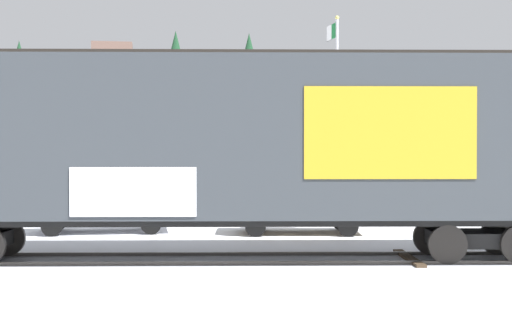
% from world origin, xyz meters
% --- Properties ---
extents(ground_plane, '(260.00, 260.00, 0.00)m').
position_xyz_m(ground_plane, '(0.00, 0.00, 0.00)').
color(ground_plane, silver).
extents(track, '(60.02, 3.03, 0.08)m').
position_xyz_m(track, '(3.46, 0.04, 0.04)').
color(track, '#4C4742').
rests_on(track, ground_plane).
extents(freight_car, '(17.58, 3.15, 5.08)m').
position_xyz_m(freight_car, '(1.36, -0.00, 2.89)').
color(freight_car, '#33383D').
rests_on(freight_car, ground_plane).
extents(flagpole, '(0.41, 1.37, 8.50)m').
position_xyz_m(flagpole, '(5.74, 13.74, 5.23)').
color(flagpole, silver).
rests_on(flagpole, ground_plane).
extents(hillside, '(130.73, 37.68, 15.95)m').
position_xyz_m(hillside, '(-0.07, 72.57, 5.92)').
color(hillside, silver).
rests_on(hillside, ground_plane).
extents(parked_car_white, '(4.68, 2.50, 1.69)m').
position_xyz_m(parked_car_white, '(-2.71, 5.68, 0.84)').
color(parked_car_white, silver).
rests_on(parked_car_white, ground_plane).
extents(parked_car_tan, '(4.19, 2.02, 1.77)m').
position_xyz_m(parked_car_tan, '(3.64, 5.42, 0.87)').
color(parked_car_tan, '#9E8966').
rests_on(parked_car_tan, ground_plane).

